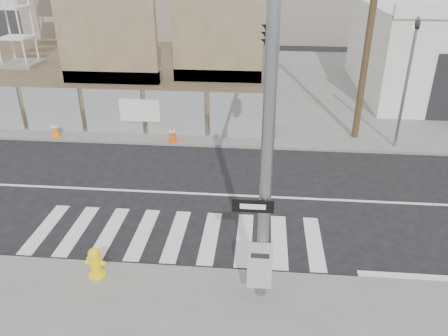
# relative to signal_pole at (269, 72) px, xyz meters

# --- Properties ---
(ground) EXTENTS (100.00, 100.00, 0.00)m
(ground) POSITION_rel_signal_pole_xyz_m (-2.49, 2.05, -4.78)
(ground) COLOR black
(ground) RESTS_ON ground
(sidewalk_far) EXTENTS (50.00, 20.00, 0.12)m
(sidewalk_far) POSITION_rel_signal_pole_xyz_m (-2.49, 16.05, -4.72)
(sidewalk_far) COLOR slate
(sidewalk_far) RESTS_ON ground
(signal_pole) EXTENTS (0.96, 5.87, 7.00)m
(signal_pole) POSITION_rel_signal_pole_xyz_m (0.00, 0.00, 0.00)
(signal_pole) COLOR gray
(signal_pole) RESTS_ON sidewalk_near
(far_signal_pole) EXTENTS (0.16, 0.20, 5.60)m
(far_signal_pole) POSITION_rel_signal_pole_xyz_m (5.51, 6.65, -1.30)
(far_signal_pole) COLOR gray
(far_signal_pole) RESTS_ON sidewalk_far
(concrete_wall_left) EXTENTS (6.00, 1.30, 8.00)m
(concrete_wall_left) POSITION_rel_signal_pole_xyz_m (-9.49, 15.13, -1.40)
(concrete_wall_left) COLOR brown
(concrete_wall_left) RESTS_ON sidewalk_far
(concrete_wall_right) EXTENTS (5.50, 1.30, 8.00)m
(concrete_wall_right) POSITION_rel_signal_pole_xyz_m (-2.99, 16.13, -1.40)
(concrete_wall_right) COLOR brown
(concrete_wall_right) RESTS_ON sidewalk_far
(utility_pole_right) EXTENTS (1.60, 0.28, 10.00)m
(utility_pole_right) POSITION_rel_signal_pole_xyz_m (4.01, 7.55, 0.42)
(utility_pole_right) COLOR brown
(utility_pole_right) RESTS_ON sidewalk_far
(fire_hydrant) EXTENTS (0.55, 0.55, 0.82)m
(fire_hydrant) POSITION_rel_signal_pole_xyz_m (-4.12, -2.50, -4.25)
(fire_hydrant) COLOR yellow
(fire_hydrant) RESTS_ON sidewalk_near
(traffic_cone_c) EXTENTS (0.49, 0.49, 0.79)m
(traffic_cone_c) POSITION_rel_signal_pole_xyz_m (-9.15, 6.27, -4.28)
(traffic_cone_c) COLOR orange
(traffic_cone_c) RESTS_ON sidewalk_far
(traffic_cone_d) EXTENTS (0.42, 0.42, 0.74)m
(traffic_cone_d) POSITION_rel_signal_pole_xyz_m (-3.92, 6.27, -4.30)
(traffic_cone_d) COLOR #E0510B
(traffic_cone_d) RESTS_ON sidewalk_far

